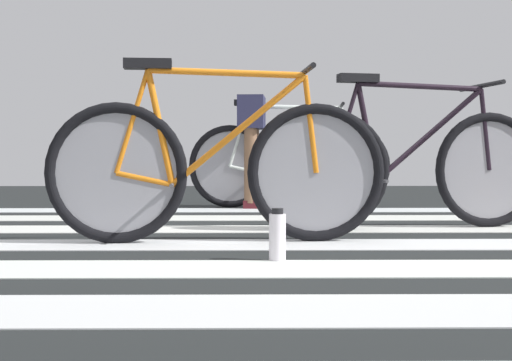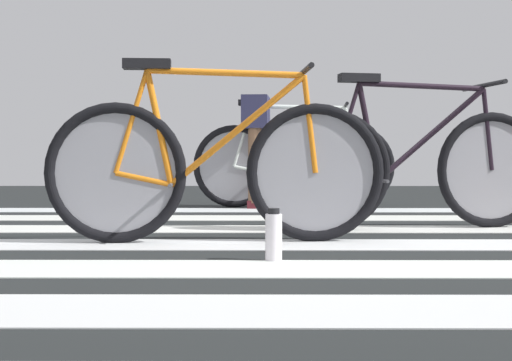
{
  "view_description": "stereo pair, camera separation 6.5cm",
  "coord_description": "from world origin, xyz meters",
  "px_view_note": "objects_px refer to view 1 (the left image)",
  "views": [
    {
      "loc": [
        -0.27,
        -3.76,
        0.46
      ],
      "look_at": [
        -0.22,
        0.19,
        0.33
      ],
      "focal_mm": 49.99,
      "sensor_mm": 36.0,
      "label": 1
    },
    {
      "loc": [
        -0.2,
        -3.76,
        0.46
      ],
      "look_at": [
        -0.22,
        0.19,
        0.33
      ],
      "focal_mm": 49.99,
      "sensor_mm": 36.0,
      "label": 2
    }
  ],
  "objects_px": {
    "bicycle_2_of_3": "(412,166)",
    "bicycle_3_of_3": "(288,163)",
    "bicycle_1_of_3": "(217,168)",
    "cyclist_3_of_3": "(252,136)",
    "water_bottle": "(277,236)"
  },
  "relations": [
    {
      "from": "cyclist_3_of_3",
      "to": "water_bottle",
      "type": "distance_m",
      "value": 3.21
    },
    {
      "from": "bicycle_3_of_3",
      "to": "water_bottle",
      "type": "bearing_deg",
      "value": -89.73
    },
    {
      "from": "bicycle_1_of_3",
      "to": "cyclist_3_of_3",
      "type": "bearing_deg",
      "value": 81.24
    },
    {
      "from": "cyclist_3_of_3",
      "to": "bicycle_1_of_3",
      "type": "bearing_deg",
      "value": -90.15
    },
    {
      "from": "cyclist_3_of_3",
      "to": "water_bottle",
      "type": "bearing_deg",
      "value": -84.11
    },
    {
      "from": "bicycle_2_of_3",
      "to": "bicycle_3_of_3",
      "type": "bearing_deg",
      "value": 98.86
    },
    {
      "from": "bicycle_1_of_3",
      "to": "bicycle_3_of_3",
      "type": "relative_size",
      "value": 1.0
    },
    {
      "from": "bicycle_2_of_3",
      "to": "cyclist_3_of_3",
      "type": "relative_size",
      "value": 1.78
    },
    {
      "from": "bicycle_2_of_3",
      "to": "bicycle_3_of_3",
      "type": "xyz_separation_m",
      "value": [
        -0.65,
        1.82,
        0.0
      ]
    },
    {
      "from": "bicycle_1_of_3",
      "to": "cyclist_3_of_3",
      "type": "relative_size",
      "value": 1.8
    },
    {
      "from": "bicycle_1_of_3",
      "to": "cyclist_3_of_3",
      "type": "xyz_separation_m",
      "value": [
        0.2,
        2.52,
        0.24
      ]
    },
    {
      "from": "bicycle_1_of_3",
      "to": "bicycle_2_of_3",
      "type": "bearing_deg",
      "value": 26.13
    },
    {
      "from": "bicycle_3_of_3",
      "to": "cyclist_3_of_3",
      "type": "bearing_deg",
      "value": -180.0
    },
    {
      "from": "bicycle_2_of_3",
      "to": "cyclist_3_of_3",
      "type": "distance_m",
      "value": 2.09
    },
    {
      "from": "cyclist_3_of_3",
      "to": "water_bottle",
      "type": "xyz_separation_m",
      "value": [
        0.09,
        -3.17,
        -0.52
      ]
    }
  ]
}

